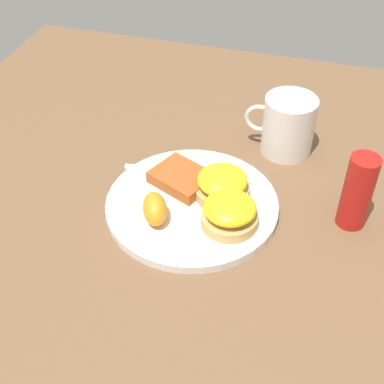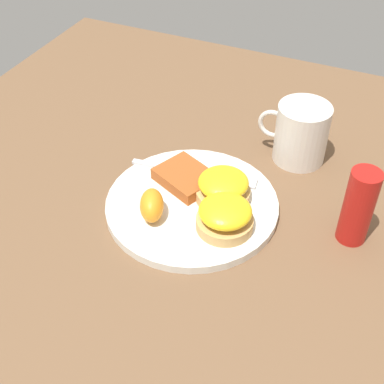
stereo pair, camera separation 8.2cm
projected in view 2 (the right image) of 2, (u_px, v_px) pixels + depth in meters
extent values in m
plane|color=brown|center=(192.00, 208.00, 0.85)|extent=(1.10, 1.10, 0.00)
cylinder|color=silver|center=(192.00, 205.00, 0.84)|extent=(0.27, 0.27, 0.01)
cylinder|color=tan|center=(225.00, 223.00, 0.79)|extent=(0.09, 0.09, 0.02)
ellipsoid|color=yellow|center=(225.00, 211.00, 0.77)|extent=(0.08, 0.08, 0.03)
cylinder|color=tan|center=(223.00, 194.00, 0.84)|extent=(0.09, 0.09, 0.02)
ellipsoid|color=yellow|center=(223.00, 183.00, 0.82)|extent=(0.08, 0.08, 0.03)
cube|color=#9D4C20|center=(186.00, 177.00, 0.87)|extent=(0.11, 0.10, 0.02)
ellipsoid|color=orange|center=(152.00, 205.00, 0.80)|extent=(0.06, 0.07, 0.04)
cube|color=silver|center=(164.00, 167.00, 0.90)|extent=(0.11, 0.02, 0.00)
cube|color=silver|center=(243.00, 182.00, 0.87)|extent=(0.05, 0.03, 0.00)
cylinder|color=silver|center=(302.00, 133.00, 0.91)|extent=(0.09, 0.09, 0.10)
torus|color=silver|center=(273.00, 124.00, 0.92)|extent=(0.05, 0.01, 0.05)
cylinder|color=#B21914|center=(358.00, 207.00, 0.76)|extent=(0.04, 0.04, 0.12)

